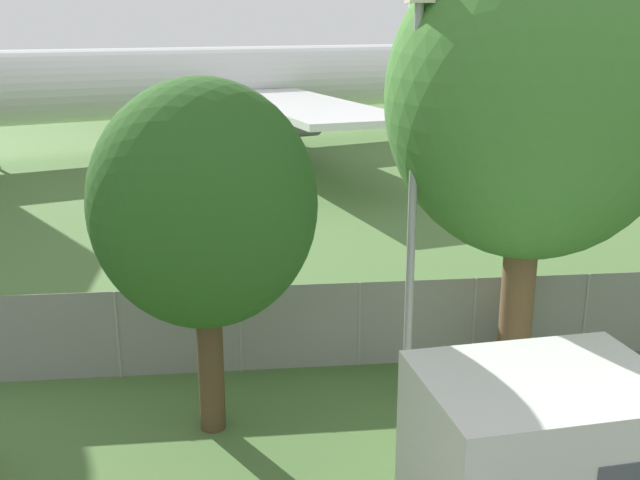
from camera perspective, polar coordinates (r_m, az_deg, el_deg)
perimeter_fence at (r=16.04m, az=-6.07°, el=-6.78°), size 56.07×0.07×1.91m
airplane at (r=45.31m, az=-8.84°, el=11.81°), size 42.14×34.71×11.74m
portable_cabin at (r=11.37m, az=16.31°, el=-15.81°), size 3.61×2.84×2.56m
tree_left_of_cabin at (r=12.83m, az=-8.85°, el=2.63°), size 3.88×3.88×6.38m
tree_behind_benches at (r=14.85m, az=15.91°, el=10.27°), size 5.60×5.60×8.92m
light_mast at (r=13.63m, az=7.17°, el=5.99°), size 0.44×0.44×7.88m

